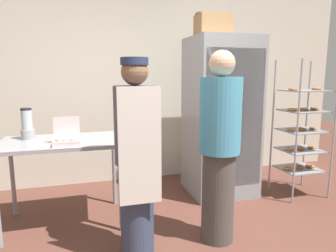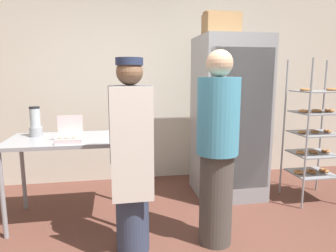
# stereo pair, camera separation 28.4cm
# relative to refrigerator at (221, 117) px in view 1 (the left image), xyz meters

# --- Properties ---
(back_wall) EXTENTS (6.40, 0.12, 3.03)m
(back_wall) POSITION_rel_refrigerator_xyz_m (-0.90, 0.85, 0.54)
(back_wall) COLOR beige
(back_wall) RESTS_ON ground_plane
(refrigerator) EXTENTS (0.80, 0.77, 1.96)m
(refrigerator) POSITION_rel_refrigerator_xyz_m (0.00, 0.00, 0.00)
(refrigerator) COLOR gray
(refrigerator) RESTS_ON ground_plane
(baking_rack) EXTENTS (0.55, 0.49, 1.68)m
(baking_rack) POSITION_rel_refrigerator_xyz_m (0.94, -0.35, -0.16)
(baking_rack) COLOR #93969B
(baking_rack) RESTS_ON ground_plane
(prep_counter) EXTENTS (1.15, 0.72, 0.87)m
(prep_counter) POSITION_rel_refrigerator_xyz_m (-1.89, -0.34, -0.21)
(prep_counter) COLOR gray
(prep_counter) RESTS_ON ground_plane
(donut_box) EXTENTS (0.24, 0.21, 0.25)m
(donut_box) POSITION_rel_refrigerator_xyz_m (-1.82, -0.56, -0.06)
(donut_box) COLOR silver
(donut_box) RESTS_ON prep_counter
(blender_pitcher) EXTENTS (0.13, 0.13, 0.31)m
(blender_pitcher) POSITION_rel_refrigerator_xyz_m (-2.21, -0.20, 0.03)
(blender_pitcher) COLOR #99999E
(blender_pitcher) RESTS_ON prep_counter
(cardboard_storage_box) EXTENTS (0.41, 0.26, 0.26)m
(cardboard_storage_box) POSITION_rel_refrigerator_xyz_m (-0.15, -0.04, 1.10)
(cardboard_storage_box) COLOR #A87F51
(cardboard_storage_box) RESTS_ON refrigerator
(person_baker) EXTENTS (0.35, 0.37, 1.64)m
(person_baker) POSITION_rel_refrigerator_xyz_m (-1.26, -1.06, -0.13)
(person_baker) COLOR #333D56
(person_baker) RESTS_ON ground_plane
(person_customer) EXTENTS (0.36, 0.36, 1.71)m
(person_customer) POSITION_rel_refrigerator_xyz_m (-0.52, -1.06, -0.11)
(person_customer) COLOR #47423D
(person_customer) RESTS_ON ground_plane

